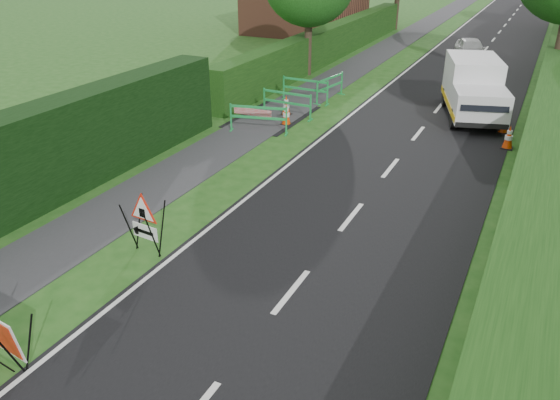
% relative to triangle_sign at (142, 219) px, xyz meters
% --- Properties ---
extents(ground, '(120.00, 120.00, 0.00)m').
position_rel_triangle_sign_xyz_m(ground, '(0.99, -0.91, -0.86)').
color(ground, '#1E4D16').
rests_on(ground, ground).
extents(road_surface, '(6.00, 90.00, 0.02)m').
position_rel_triangle_sign_xyz_m(road_surface, '(3.49, 34.09, -0.85)').
color(road_surface, black).
rests_on(road_surface, ground).
extents(footpath, '(2.00, 90.00, 0.02)m').
position_rel_triangle_sign_xyz_m(footpath, '(-2.01, 34.09, -0.85)').
color(footpath, '#2D2D30').
rests_on(footpath, ground).
extents(hedge_west_far, '(1.00, 24.00, 1.80)m').
position_rel_triangle_sign_xyz_m(hedge_west_far, '(-4.01, 21.09, -0.86)').
color(hedge_west_far, '#14380F').
rests_on(hedge_west_far, ground).
extents(hedge_east, '(1.20, 50.00, 1.50)m').
position_rel_triangle_sign_xyz_m(hedge_east, '(7.49, 15.09, -0.86)').
color(hedge_east, '#14380F').
rests_on(hedge_east, ground).
extents(triangle_sign, '(0.91, 0.91, 1.24)m').
position_rel_triangle_sign_xyz_m(triangle_sign, '(0.00, 0.00, 0.00)').
color(triangle_sign, black).
rests_on(triangle_sign, ground).
extents(works_van, '(3.06, 4.96, 2.12)m').
position_rel_triangle_sign_xyz_m(works_van, '(4.77, 13.52, 0.27)').
color(works_van, silver).
rests_on(works_van, ground).
extents(traffic_cone_0, '(0.38, 0.38, 0.79)m').
position_rel_triangle_sign_xyz_m(traffic_cone_0, '(6.44, 10.44, -0.47)').
color(traffic_cone_0, black).
rests_on(traffic_cone_0, ground).
extents(traffic_cone_1, '(0.38, 0.38, 0.79)m').
position_rel_triangle_sign_xyz_m(traffic_cone_1, '(6.13, 12.05, -0.47)').
color(traffic_cone_1, black).
rests_on(traffic_cone_1, ground).
extents(traffic_cone_2, '(0.38, 0.38, 0.79)m').
position_rel_triangle_sign_xyz_m(traffic_cone_2, '(5.51, 15.11, -0.47)').
color(traffic_cone_2, black).
rests_on(traffic_cone_2, ground).
extents(traffic_cone_3, '(0.38, 0.38, 0.79)m').
position_rel_triangle_sign_xyz_m(traffic_cone_3, '(-1.13, 9.48, -0.47)').
color(traffic_cone_3, black).
rests_on(traffic_cone_3, ground).
extents(traffic_cone_4, '(0.38, 0.38, 0.79)m').
position_rel_triangle_sign_xyz_m(traffic_cone_4, '(-1.64, 10.53, -0.47)').
color(traffic_cone_4, black).
rests_on(traffic_cone_4, ground).
extents(ped_barrier_0, '(2.08, 0.83, 1.00)m').
position_rel_triangle_sign_xyz_m(ped_barrier_0, '(-1.61, 8.23, -0.23)').
color(ped_barrier_0, green).
rests_on(ped_barrier_0, ground).
extents(ped_barrier_1, '(2.07, 0.45, 1.00)m').
position_rel_triangle_sign_xyz_m(ped_barrier_1, '(-1.52, 10.35, -0.23)').
color(ped_barrier_1, green).
rests_on(ped_barrier_1, ground).
extents(ped_barrier_2, '(2.07, 0.40, 1.00)m').
position_rel_triangle_sign_xyz_m(ped_barrier_2, '(-1.72, 12.51, -0.23)').
color(ped_barrier_2, green).
rests_on(ped_barrier_2, ground).
extents(ped_barrier_3, '(0.68, 2.09, 1.00)m').
position_rel_triangle_sign_xyz_m(ped_barrier_3, '(-0.95, 13.34, -0.23)').
color(ped_barrier_3, green).
rests_on(ped_barrier_3, ground).
extents(redwhite_plank, '(1.50, 0.13, 0.25)m').
position_rel_triangle_sign_xyz_m(redwhite_plank, '(-2.28, 9.01, -0.86)').
color(redwhite_plank, red).
rests_on(redwhite_plank, ground).
extents(hatchback_car, '(2.39, 3.73, 1.18)m').
position_rel_triangle_sign_xyz_m(hatchback_car, '(3.08, 24.25, -0.27)').
color(hatchback_car, silver).
rests_on(hatchback_car, ground).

